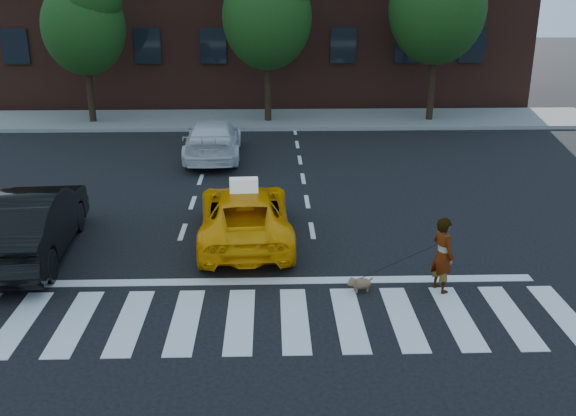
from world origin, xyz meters
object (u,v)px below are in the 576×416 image
Objects in this scene: black_sedan at (28,222)px; white_suv at (213,139)px; tree_left at (83,17)px; tree_mid at (268,6)px; woman at (442,255)px; taxi at (245,215)px; dog at (359,283)px.

black_sedan reaches higher than white_suv.
black_sedan is 1.05× the size of white_suv.
black_sedan is at bearing -81.21° from tree_left.
tree_left reaches higher than white_suv.
woman is at bearing -77.88° from tree_mid.
tree_left reaches higher than taxi.
white_suv is (-1.93, -5.59, -4.18)m from tree_mid.
tree_left is at bearing 180.00° from tree_mid.
black_sedan is at bearing 149.99° from dog.
tree_mid is at bearing -110.48° from white_suv.
white_suv is (5.57, -5.59, -3.77)m from tree_left.
dog is (1.80, -15.91, -4.67)m from tree_mid.
tree_mid is at bearing -95.51° from taxi.
dog is at bearing 108.49° from white_suv.
white_suv is at bearing 95.43° from dog.
tree_left is 8.75m from white_suv.
taxi is 7.64m from white_suv.
tree_left is 1.43× the size of taxi.
woman is (10.91, -15.90, -3.67)m from tree_left.
black_sedan is 8.98m from woman.
tree_mid is (7.50, -0.00, 0.41)m from tree_left.
tree_left is 7.51m from tree_mid.
woman is (3.98, -2.79, 0.14)m from taxi.
white_suv is at bearing -82.72° from taxi.
tree_mid reaches higher than black_sedan.
tree_mid is at bearing -11.97° from woman.
woman is at bearing 141.97° from taxi.
dog is (3.73, -10.31, -0.49)m from white_suv.
tree_mid is at bearing -115.58° from black_sedan.
woman is 2.86× the size of dog.
tree_mid is at bearing 81.99° from dog.
tree_left is at bearing -85.77° from black_sedan.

